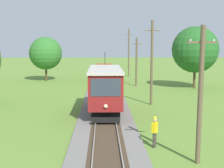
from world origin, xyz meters
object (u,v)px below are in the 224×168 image
tree_left_near (46,53)px  utility_pole_near_tram (200,94)px  tree_right_near (195,50)px  track_worker (155,130)px  utility_pole_far (136,61)px  red_tram (105,88)px  utility_pole_mid (152,62)px  freight_car (104,71)px  utility_pole_distant (129,52)px

tree_left_near → utility_pole_near_tram: bearing=-69.7°
tree_right_near → track_worker: bearing=-110.3°
utility_pole_far → track_worker: size_ratio=3.67×
red_tram → utility_pole_mid: 6.30m
track_worker → red_tram: bearing=-39.9°
freight_car → utility_pole_near_tram: utility_pole_near_tram is taller
utility_pole_near_tram → tree_left_near: size_ratio=0.98×
red_tram → utility_pole_near_tram: utility_pole_near_tram is taller
utility_pole_mid → utility_pole_distant: (-0.00, 27.33, 0.18)m
utility_pole_mid → tree_right_near: 13.60m
utility_pole_near_tram → tree_left_near: 38.61m
utility_pole_far → track_worker: bearing=-93.6°
tree_left_near → freight_car: bearing=-6.3°
utility_pole_distant → tree_right_near: bearing=-65.3°
red_tram → tree_left_near: size_ratio=1.25×
utility_pole_far → utility_pole_distant: 13.35m
utility_pole_distant → tree_left_near: bearing=-153.6°
freight_car → utility_pole_distant: 9.25m
utility_pole_near_tram → red_tram: bearing=111.0°
freight_car → tree_right_near: bearing=-35.1°
utility_pole_distant → utility_pole_far: bearing=-90.0°
utility_pole_distant → tree_left_near: 14.99m
utility_pole_near_tram → tree_left_near: (-13.42, 36.19, 0.85)m
track_worker → tree_right_near: (9.02, 24.33, 4.03)m
tree_left_near → utility_pole_far: bearing=-26.3°
red_tram → utility_pole_near_tram: (4.41, -11.45, 1.24)m
utility_pole_far → tree_left_near: tree_left_near is taller
track_worker → tree_right_near: bearing=-77.2°
utility_pole_far → tree_right_near: 7.92m
tree_left_near → red_tram: bearing=-70.0°
utility_pole_far → track_worker: utility_pole_far is taller
freight_car → tree_left_near: size_ratio=0.76×
utility_pole_mid → tree_left_near: size_ratio=1.17×
freight_car → tree_left_near: tree_left_near is taller
utility_pole_near_tram → utility_pole_distant: utility_pole_distant is taller
utility_pole_near_tram → utility_pole_far: (0.00, 29.55, -0.07)m
utility_pole_distant → tree_right_near: utility_pole_distant is taller
utility_pole_mid → freight_car: bearing=102.6°
tree_left_near → tree_right_near: bearing=-24.0°
freight_car → track_worker: 32.67m
utility_pole_near_tram → utility_pole_mid: (0.00, 15.54, 0.64)m
utility_pole_mid → utility_pole_far: bearing=90.0°
freight_car → utility_pole_mid: bearing=-77.4°
track_worker → tree_left_near: bearing=-37.6°
utility_pole_distant → tree_left_near: utility_pole_distant is taller
utility_pole_far → utility_pole_distant: (-0.00, 13.32, 0.89)m
freight_car → utility_pole_distant: bearing=60.1°
utility_pole_mid → utility_pole_far: size_ratio=1.22×
utility_pole_distant → red_tram: bearing=-98.0°
utility_pole_far → utility_pole_mid: bearing=-90.0°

